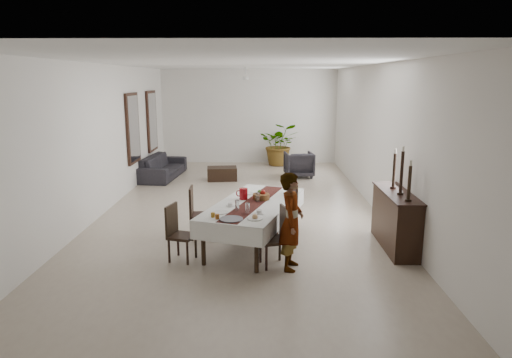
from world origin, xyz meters
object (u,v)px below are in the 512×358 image
object	(u,v)px
woman	(291,221)
sideboard_body	(395,221)
red_pitcher	(243,194)
dining_table_top	(254,205)
sofa	(163,167)

from	to	relation	value
woman	sideboard_body	bearing A→B (deg)	-53.01
red_pitcher	sideboard_body	xyz separation A→B (m)	(2.64, -0.34, -0.38)
dining_table_top	red_pitcher	world-z (taller)	red_pitcher
dining_table_top	sideboard_body	bearing A→B (deg)	15.37
dining_table_top	red_pitcher	size ratio (longest dim) A/B	12.00
dining_table_top	woman	xyz separation A→B (m)	(0.59, -1.06, 0.03)
dining_table_top	sideboard_body	world-z (taller)	sideboard_body
dining_table_top	sofa	size ratio (longest dim) A/B	1.08
red_pitcher	woman	bearing A→B (deg)	-58.49
dining_table_top	red_pitcher	xyz separation A→B (m)	(-0.19, 0.22, 0.14)
sideboard_body	sofa	bearing A→B (deg)	132.78
woman	sideboard_body	size ratio (longest dim) A/B	0.95
woman	sofa	xyz separation A→B (m)	(-3.41, 6.64, -0.43)
dining_table_top	sofa	distance (m)	6.26
red_pitcher	sofa	bearing A→B (deg)	116.11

